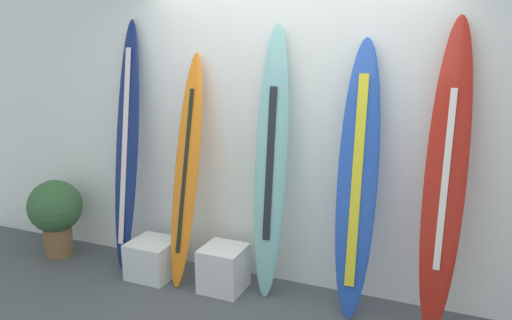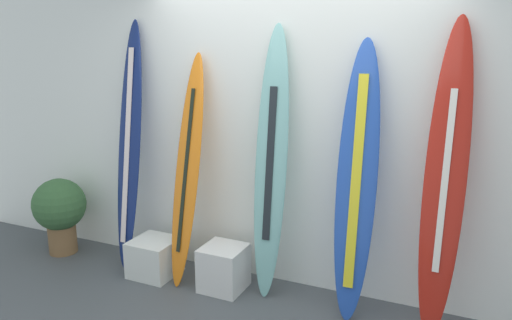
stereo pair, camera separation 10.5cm
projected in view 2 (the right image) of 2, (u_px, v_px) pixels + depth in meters
The scene contains 9 objects.
wall_back at pixel (293, 122), 4.09m from camera, with size 7.20×0.20×2.80m, color white.
surfboard_navy at pixel (129, 148), 4.45m from camera, with size 0.26×0.42×2.25m.
surfboard_sunset at pixel (187, 171), 4.17m from camera, with size 0.26×0.50×1.97m.
surfboard_seafoam at pixel (271, 166), 3.93m from camera, with size 0.28×0.36×2.20m.
surfboard_cobalt at pixel (357, 182), 3.62m from camera, with size 0.32×0.43×2.09m.
surfboard_crimson at pixel (445, 183), 3.37m from camera, with size 0.29×0.42×2.24m.
display_block_left at pixel (224, 268), 4.16m from camera, with size 0.36×0.36×0.38m.
display_block_center at pixel (155, 257), 4.42m from camera, with size 0.39×0.39×0.33m.
potted_plant at pixel (60, 209), 4.82m from camera, with size 0.51×0.51×0.76m.
Camera 2 is at (1.36, -2.53, 2.06)m, focal length 34.46 mm.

